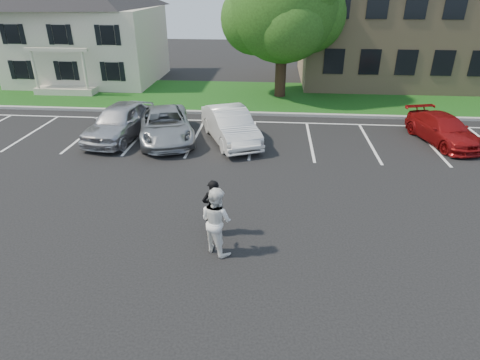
# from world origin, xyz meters

# --- Properties ---
(ground_plane) EXTENTS (90.00, 90.00, 0.00)m
(ground_plane) POSITION_xyz_m (0.00, 0.00, 0.00)
(ground_plane) COLOR black
(ground_plane) RESTS_ON ground
(curb) EXTENTS (40.00, 0.30, 0.15)m
(curb) POSITION_xyz_m (0.00, 12.00, 0.07)
(curb) COLOR gray
(curb) RESTS_ON ground
(grass_strip) EXTENTS (44.00, 8.00, 0.08)m
(grass_strip) POSITION_xyz_m (0.00, 16.00, 0.04)
(grass_strip) COLOR #123D10
(grass_strip) RESTS_ON ground
(stall_lines) EXTENTS (34.00, 5.36, 0.01)m
(stall_lines) POSITION_xyz_m (1.40, 8.95, 0.01)
(stall_lines) COLOR silver
(stall_lines) RESTS_ON ground
(house) EXTENTS (10.30, 9.22, 7.60)m
(house) POSITION_xyz_m (-13.00, 19.97, 3.83)
(house) COLOR beige
(house) RESTS_ON ground
(office_building) EXTENTS (22.40, 10.40, 8.30)m
(office_building) POSITION_xyz_m (14.00, 21.99, 4.16)
(office_building) COLOR tan
(office_building) RESTS_ON ground
(tree) EXTENTS (7.80, 7.20, 8.80)m
(tree) POSITION_xyz_m (1.44, 16.25, 5.35)
(tree) COLOR black
(tree) RESTS_ON ground
(man_black_suit) EXTENTS (0.77, 0.67, 1.79)m
(man_black_suit) POSITION_xyz_m (-0.70, -0.17, 0.89)
(man_black_suit) COLOR black
(man_black_suit) RESTS_ON ground
(man_white_shirt) EXTENTS (1.23, 1.20, 2.00)m
(man_white_shirt) POSITION_xyz_m (-0.48, -1.04, 1.00)
(man_white_shirt) COLOR white
(man_white_shirt) RESTS_ON ground
(car_silver_west) EXTENTS (2.67, 5.16, 1.68)m
(car_silver_west) POSITION_xyz_m (-6.38, 7.68, 0.84)
(car_silver_west) COLOR #BCBCC2
(car_silver_west) RESTS_ON ground
(car_silver_minivan) EXTENTS (3.94, 5.75, 1.46)m
(car_silver_minivan) POSITION_xyz_m (-4.18, 7.66, 0.73)
(car_silver_minivan) COLOR #9C9FA3
(car_silver_minivan) RESTS_ON ground
(car_white_sedan) EXTENTS (3.45, 5.09, 1.59)m
(car_white_sedan) POSITION_xyz_m (-1.03, 7.66, 0.79)
(car_white_sedan) COLOR silver
(car_white_sedan) RESTS_ON ground
(car_red_compact) EXTENTS (2.91, 4.75, 1.29)m
(car_red_compact) POSITION_xyz_m (8.98, 8.36, 0.64)
(car_red_compact) COLOR maroon
(car_red_compact) RESTS_ON ground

